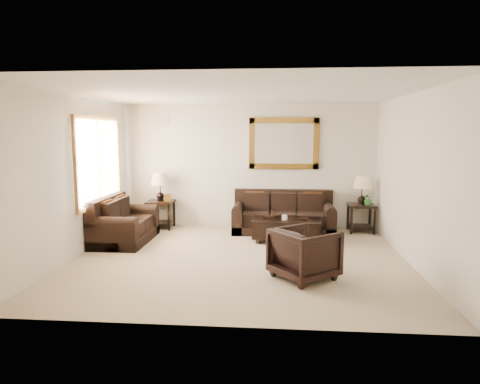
# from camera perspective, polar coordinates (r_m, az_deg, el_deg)

# --- Properties ---
(room) EXTENTS (5.51, 5.01, 2.71)m
(room) POSITION_cam_1_polar(r_m,az_deg,el_deg) (6.90, -0.20, 1.86)
(room) COLOR gray
(room) RESTS_ON ground
(window) EXTENTS (0.07, 1.96, 1.66)m
(window) POSITION_cam_1_polar(r_m,az_deg,el_deg) (8.43, -18.29, 3.91)
(window) COLOR white
(window) RESTS_ON room
(mirror) EXTENTS (1.50, 0.06, 1.10)m
(mirror) POSITION_cam_1_polar(r_m,az_deg,el_deg) (9.31, 5.87, 6.44)
(mirror) COLOR #542B10
(mirror) RESTS_ON room
(air_vent) EXTENTS (0.25, 0.02, 0.18)m
(air_vent) POSITION_cam_1_polar(r_m,az_deg,el_deg) (9.65, -10.34, 9.38)
(air_vent) COLOR #999999
(air_vent) RESTS_ON room
(sofa) EXTENTS (2.11, 0.91, 0.86)m
(sofa) POSITION_cam_1_polar(r_m,az_deg,el_deg) (9.09, 5.78, -3.35)
(sofa) COLOR black
(sofa) RESTS_ON room
(loveseat) EXTENTS (0.92, 1.55, 0.87)m
(loveseat) POSITION_cam_1_polar(r_m,az_deg,el_deg) (8.52, -15.44, -4.30)
(loveseat) COLOR black
(loveseat) RESTS_ON room
(end_table_left) EXTENTS (0.56, 0.56, 1.23)m
(end_table_left) POSITION_cam_1_polar(r_m,az_deg,el_deg) (9.44, -10.57, -0.01)
(end_table_left) COLOR black
(end_table_left) RESTS_ON room
(end_table_right) EXTENTS (0.54, 0.54, 1.19)m
(end_table_right) POSITION_cam_1_polar(r_m,az_deg,el_deg) (9.29, 15.93, -0.46)
(end_table_right) COLOR black
(end_table_right) RESTS_ON room
(coffee_table) EXTENTS (1.35, 0.82, 0.55)m
(coffee_table) POSITION_cam_1_polar(r_m,az_deg,el_deg) (8.30, 6.28, -4.71)
(coffee_table) COLOR black
(coffee_table) RESTS_ON room
(armchair) EXTENTS (1.06, 1.07, 0.81)m
(armchair) POSITION_cam_1_polar(r_m,az_deg,el_deg) (6.22, 8.61, -7.80)
(armchair) COLOR black
(armchair) RESTS_ON floor
(potted_plant) EXTENTS (0.26, 0.29, 0.21)m
(potted_plant) POSITION_cam_1_polar(r_m,az_deg,el_deg) (9.23, 16.75, -1.05)
(potted_plant) COLOR #1D511C
(potted_plant) RESTS_ON end_table_right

